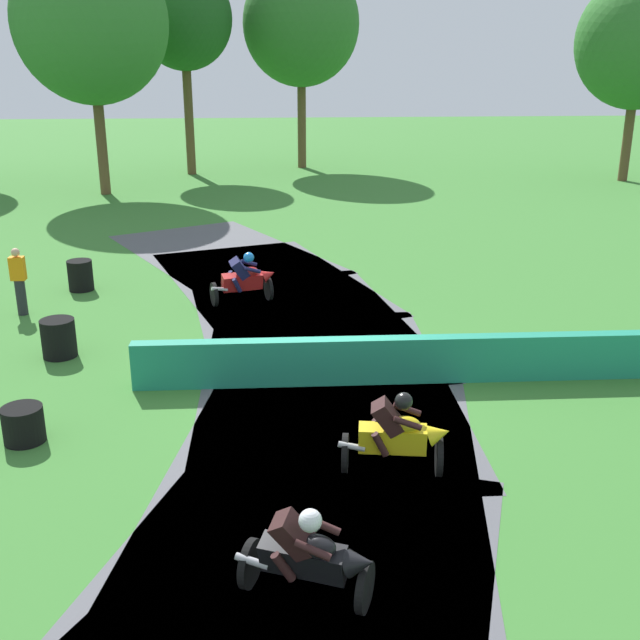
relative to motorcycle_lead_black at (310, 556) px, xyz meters
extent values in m
plane|color=#38752D|center=(0.64, 6.21, -0.64)|extent=(120.00, 120.00, 0.00)
cube|color=#515156|center=(0.32, 2.71, -0.64)|extent=(6.02, 8.91, 0.01)
cube|color=#515156|center=(0.64, 6.21, -0.64)|extent=(4.75, 8.27, 0.01)
cube|color=#515156|center=(0.39, 9.71, -0.64)|extent=(5.88, 8.85, 0.01)
cube|color=#515156|center=(-0.44, 13.12, -0.64)|extent=(7.01, 9.28, 0.01)
cube|color=#515156|center=(-1.80, 16.36, -0.64)|extent=(7.95, 9.46, 0.01)
cube|color=#1E8466|center=(5.96, 6.16, -0.19)|extent=(17.85, 0.46, 0.90)
cylinder|color=black|center=(0.62, -0.14, -0.35)|extent=(0.36, 0.72, 0.74)
cylinder|color=black|center=(-0.68, 0.38, -0.35)|extent=(0.36, 0.72, 0.74)
cube|color=black|center=(-0.06, 0.05, -0.06)|extent=(1.07, 0.72, 0.46)
ellipsoid|color=black|center=(0.08, -0.09, 0.19)|extent=(0.53, 0.47, 0.31)
cone|color=black|center=(0.56, -0.24, 0.05)|extent=(0.50, 0.45, 0.47)
cylinder|color=#B2B2B7|center=(-0.65, 0.18, -0.17)|extent=(0.41, 0.24, 0.18)
cube|color=#331919|center=(-0.17, -0.02, 0.30)|extent=(0.60, 0.38, 0.62)
sphere|color=white|center=(0.00, -0.17, 0.58)|extent=(0.26, 0.26, 0.26)
cylinder|color=#331919|center=(0.15, 0.03, 0.38)|extent=(0.43, 0.22, 0.24)
cylinder|color=#331919|center=(0.02, -0.29, 0.28)|extent=(0.43, 0.22, 0.24)
cylinder|color=#331919|center=(-0.17, 0.27, 0.00)|extent=(0.32, 0.17, 0.42)
cylinder|color=#331919|center=(-0.30, -0.05, -0.09)|extent=(0.32, 0.17, 0.42)
cylinder|color=black|center=(2.09, 2.74, -0.34)|extent=(0.19, 0.69, 0.68)
cylinder|color=black|center=(0.70, 2.94, -0.34)|extent=(0.19, 0.69, 0.68)
cube|color=yellow|center=(1.39, 2.79, -0.05)|extent=(1.04, 0.48, 0.44)
ellipsoid|color=yellow|center=(1.56, 2.73, 0.21)|extent=(0.48, 0.37, 0.28)
cone|color=yellow|center=(2.06, 2.68, 0.07)|extent=(0.44, 0.40, 0.45)
cylinder|color=#B2B2B7|center=(0.78, 2.78, -0.14)|extent=(0.42, 0.15, 0.17)
cube|color=#331919|center=(1.30, 2.75, 0.33)|extent=(0.54, 0.36, 0.60)
sphere|color=black|center=(1.51, 2.68, 0.61)|extent=(0.26, 0.26, 0.26)
cylinder|color=#331919|center=(1.60, 2.88, 0.38)|extent=(0.44, 0.14, 0.24)
cylinder|color=#331919|center=(1.55, 2.53, 0.33)|extent=(0.44, 0.14, 0.24)
cylinder|color=#331919|center=(1.23, 2.99, 0.00)|extent=(0.29, 0.16, 0.42)
cylinder|color=#331919|center=(1.18, 2.64, -0.05)|extent=(0.29, 0.16, 0.42)
cylinder|color=black|center=(-0.39, 11.51, -0.35)|extent=(0.29, 0.73, 0.74)
cylinder|color=black|center=(-1.73, 11.12, -0.35)|extent=(0.29, 0.73, 0.74)
cube|color=red|center=(-1.04, 11.24, -0.06)|extent=(1.07, 0.64, 0.46)
ellipsoid|color=red|center=(-0.85, 11.23, 0.19)|extent=(0.52, 0.44, 0.31)
cone|color=red|center=(-0.38, 11.40, 0.05)|extent=(0.45, 0.46, 0.47)
cylinder|color=#B2B2B7|center=(-1.59, 10.98, -0.17)|extent=(0.42, 0.23, 0.18)
cube|color=#1E1E4C|center=(-1.09, 11.12, 0.31)|extent=(0.53, 0.49, 0.62)
sphere|color=#1E7FE0|center=(-0.86, 11.11, 0.58)|extent=(0.26, 0.26, 0.26)
cylinder|color=#1E1E4C|center=(-0.86, 11.36, 0.38)|extent=(0.43, 0.24, 0.24)
cylinder|color=#1E1E4C|center=(-0.77, 11.03, 0.28)|extent=(0.43, 0.24, 0.24)
cylinder|color=#1E1E4C|center=(-1.26, 11.35, 0.00)|extent=(0.26, 0.26, 0.42)
cylinder|color=#1E1E4C|center=(-1.16, 11.02, -0.09)|extent=(0.26, 0.26, 0.42)
cylinder|color=black|center=(-4.40, 4.24, -0.54)|extent=(0.66, 0.66, 0.20)
cylinder|color=black|center=(-4.40, 4.24, -0.34)|extent=(0.66, 0.66, 0.20)
cylinder|color=black|center=(-4.40, 4.24, -0.14)|extent=(0.66, 0.66, 0.20)
cylinder|color=black|center=(-4.73, 7.97, -0.54)|extent=(0.70, 0.70, 0.20)
cylinder|color=black|center=(-4.73, 7.97, -0.34)|extent=(0.70, 0.70, 0.20)
cylinder|color=black|center=(-4.73, 7.97, -0.14)|extent=(0.70, 0.70, 0.20)
cylinder|color=black|center=(-4.73, 7.97, 0.06)|extent=(0.70, 0.70, 0.20)
cylinder|color=black|center=(-5.32, 12.71, -0.54)|extent=(0.65, 0.65, 0.20)
cylinder|color=black|center=(-5.32, 12.71, -0.34)|extent=(0.65, 0.65, 0.20)
cylinder|color=black|center=(-5.32, 12.71, -0.14)|extent=(0.65, 0.65, 0.20)
cylinder|color=black|center=(-5.32, 12.71, 0.06)|extent=(0.65, 0.65, 0.20)
cylinder|color=#232328|center=(-6.28, 10.78, -0.21)|extent=(0.24, 0.24, 0.86)
cube|color=orange|center=(-6.28, 10.78, 0.50)|extent=(0.34, 0.22, 0.56)
sphere|color=tan|center=(-6.28, 10.78, 0.89)|extent=(0.20, 0.20, 0.20)
cylinder|color=brown|center=(-4.13, 32.73, 2.07)|extent=(0.44, 0.44, 5.43)
ellipsoid|color=#1E511E|center=(-4.13, 32.73, 6.75)|extent=(4.62, 4.62, 4.85)
cylinder|color=brown|center=(1.56, 34.67, 1.71)|extent=(0.44, 0.44, 4.70)
ellipsoid|color=#2D6B28|center=(1.56, 34.67, 6.56)|extent=(5.89, 5.89, 6.18)
cylinder|color=brown|center=(-7.39, 27.23, 1.55)|extent=(0.44, 0.44, 4.38)
ellipsoid|color=#33752D|center=(-7.39, 27.23, 6.42)|extent=(6.32, 6.32, 6.63)
cylinder|color=brown|center=(16.74, 29.18, 1.30)|extent=(0.44, 0.44, 3.88)
ellipsoid|color=#2D6B28|center=(16.74, 29.18, 5.68)|extent=(5.75, 5.75, 6.03)
camera|label=1|loc=(-0.39, -7.41, 5.41)|focal=43.83mm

